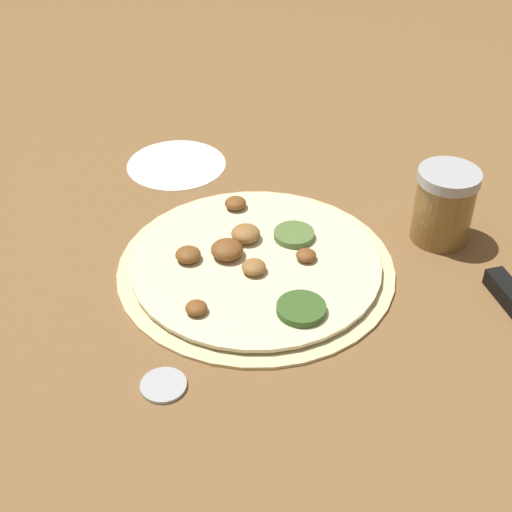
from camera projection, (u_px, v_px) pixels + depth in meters
The scene contains 5 objects.
ground_plane at pixel (256, 269), 0.76m from camera, with size 3.00×3.00×0.00m, color brown.
pizza at pixel (256, 264), 0.75m from camera, with size 0.29×0.29×0.03m.
spice_jar at pixel (444, 205), 0.78m from camera, with size 0.07×0.07×0.09m.
loose_cap at pixel (163, 384), 0.62m from camera, with size 0.04×0.04×0.01m.
flour_patch at pixel (176, 164), 0.93m from camera, with size 0.13×0.13×0.00m.
Camera 1 is at (-0.28, -0.52, 0.48)m, focal length 50.00 mm.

